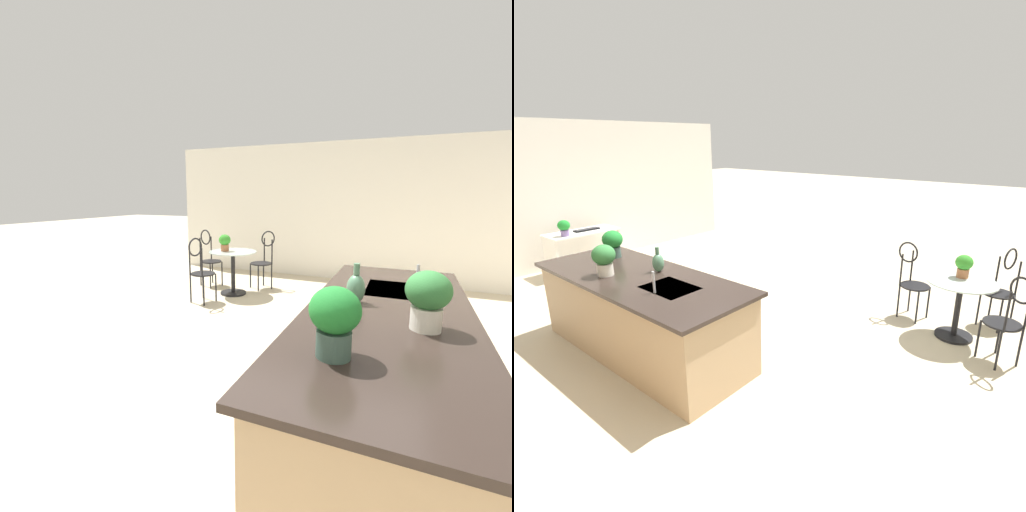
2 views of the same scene
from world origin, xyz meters
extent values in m
plane|color=beige|center=(0.00, 0.00, 0.00)|extent=(40.00, 40.00, 0.00)
cube|color=silver|center=(4.26, 0.00, 1.35)|extent=(0.12, 7.80, 2.70)
cube|color=tan|center=(0.30, 0.85, 0.44)|extent=(2.70, 0.96, 0.88)
cube|color=#2D231E|center=(0.30, 0.85, 0.90)|extent=(2.80, 1.06, 0.04)
cube|color=#B2B5BA|center=(-0.25, 0.85, 0.91)|extent=(0.56, 0.40, 0.03)
cylinder|color=black|center=(-2.39, -1.74, 0.01)|extent=(0.44, 0.44, 0.03)
cylinder|color=black|center=(-2.39, -1.74, 0.38)|extent=(0.07, 0.07, 0.69)
cylinder|color=#B2C6C1|center=(-2.39, -1.74, 0.73)|extent=(0.80, 0.80, 0.01)
cylinder|color=black|center=(-1.95, -2.07, 0.23)|extent=(0.03, 0.03, 0.45)
cylinder|color=black|center=(-1.90, -1.80, 0.23)|extent=(0.03, 0.03, 0.45)
cylinder|color=black|center=(-1.68, -2.13, 0.23)|extent=(0.03, 0.03, 0.45)
cylinder|color=black|center=(-1.62, -1.85, 0.23)|extent=(0.03, 0.03, 0.45)
cylinder|color=black|center=(-1.79, -1.96, 0.46)|extent=(0.45, 0.45, 0.02)
cylinder|color=black|center=(-1.67, -2.12, 0.68)|extent=(0.03, 0.03, 0.45)
cylinder|color=black|center=(-1.62, -1.86, 0.68)|extent=(0.03, 0.03, 0.45)
torus|color=black|center=(-1.64, -1.99, 0.90)|extent=(0.28, 0.08, 0.28)
cylinder|color=black|center=(-2.71, -1.41, 0.23)|extent=(0.03, 0.03, 0.45)
cylinder|color=black|center=(-2.87, -1.64, 0.23)|extent=(0.03, 0.03, 0.45)
cylinder|color=black|center=(-2.94, -1.25, 0.23)|extent=(0.03, 0.03, 0.45)
cylinder|color=black|center=(-3.10, -1.47, 0.23)|extent=(0.03, 0.03, 0.45)
cylinder|color=black|center=(-2.90, -1.44, 0.46)|extent=(0.53, 0.53, 0.02)
cylinder|color=black|center=(-2.95, -1.25, 0.68)|extent=(0.03, 0.03, 0.45)
torus|color=black|center=(-3.03, -1.36, 0.90)|extent=(0.24, 0.19, 0.28)
cylinder|color=black|center=(-2.80, -2.19, 0.23)|extent=(0.03, 0.03, 0.45)
cylinder|color=black|center=(-2.53, -2.28, 0.23)|extent=(0.03, 0.03, 0.45)
cylinder|color=black|center=(-2.89, -2.45, 0.23)|extent=(0.03, 0.03, 0.45)
cylinder|color=black|center=(-2.63, -2.55, 0.23)|extent=(0.03, 0.03, 0.45)
cylinder|color=black|center=(-2.71, -2.37, 0.46)|extent=(0.49, 0.49, 0.02)
cylinder|color=black|center=(-2.88, -2.47, 0.68)|extent=(0.03, 0.03, 0.45)
cylinder|color=black|center=(-2.64, -2.55, 0.68)|extent=(0.03, 0.03, 0.45)
torus|color=black|center=(-2.76, -2.51, 0.90)|extent=(0.12, 0.28, 0.28)
cylinder|color=#B2B5BA|center=(-0.25, 1.03, 1.03)|extent=(0.02, 0.02, 0.22)
cube|color=white|center=(3.65, -0.72, 0.35)|extent=(0.54, 0.04, 0.71)
cube|color=white|center=(3.65, 0.44, 0.35)|extent=(0.54, 0.04, 0.71)
cube|color=white|center=(3.65, -0.14, 0.72)|extent=(0.60, 1.20, 0.03)
cube|color=black|center=(3.67, -0.24, 0.75)|extent=(0.16, 0.44, 0.02)
cube|color=#333335|center=(3.67, -0.24, 0.77)|extent=(0.13, 0.40, 0.01)
cylinder|color=#9E603D|center=(-2.36, -1.88, 0.79)|extent=(0.14, 0.14, 0.11)
ellipsoid|color=#328928|center=(-2.36, -1.88, 0.93)|extent=(0.20, 0.20, 0.18)
cylinder|color=#385147|center=(1.15, 0.65, 0.99)|extent=(0.17, 0.17, 0.13)
ellipsoid|color=#1E742B|center=(1.15, 0.65, 1.15)|extent=(0.25, 0.25, 0.22)
cylinder|color=beige|center=(0.60, 1.06, 0.99)|extent=(0.17, 0.17, 0.13)
ellipsoid|color=#307137|center=(0.60, 1.06, 1.15)|extent=(0.25, 0.25, 0.22)
cylinder|color=#7A669E|center=(3.53, 0.21, 0.79)|extent=(0.14, 0.14, 0.11)
ellipsoid|color=#1D832C|center=(3.53, 0.21, 0.93)|extent=(0.20, 0.20, 0.18)
ellipsoid|color=#4C7A5B|center=(0.25, 0.62, 1.02)|extent=(0.13, 0.13, 0.21)
cylinder|color=#4C7A5B|center=(0.25, 0.62, 1.17)|extent=(0.04, 0.04, 0.08)
camera|label=1|loc=(2.71, 0.93, 1.69)|focal=24.21mm
camera|label=2|loc=(-3.33, 3.05, 2.37)|focal=27.20mm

